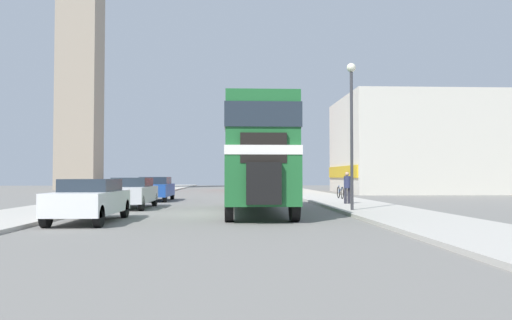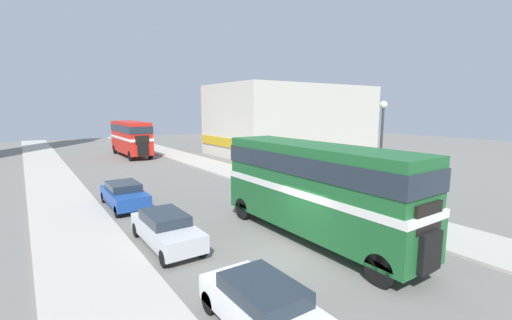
{
  "view_description": "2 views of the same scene",
  "coord_description": "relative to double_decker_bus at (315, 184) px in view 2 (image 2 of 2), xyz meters",
  "views": [
    {
      "loc": [
        0.77,
        -19.45,
        1.45
      ],
      "look_at": [
        1.69,
        0.65,
        2.11
      ],
      "focal_mm": 35.0,
      "sensor_mm": 36.0,
      "label": 1
    },
    {
      "loc": [
        -8.44,
        -9.67,
        5.68
      ],
      "look_at": [
        1.69,
        5.04,
        2.93
      ],
      "focal_mm": 24.0,
      "sensor_mm": 36.0,
      "label": 2
    }
  ],
  "objects": [
    {
      "name": "bus_distant",
      "position": [
        0.44,
        30.88,
        -0.05
      ],
      "size": [
        2.48,
        9.26,
        4.06
      ],
      "color": "red",
      "rests_on": "ground_plane"
    },
    {
      "name": "ground_plane",
      "position": [
        -1.69,
        -0.63,
        -2.48
      ],
      "size": [
        120.0,
        120.0,
        0.0
      ],
      "primitive_type": "plane",
      "color": "slate"
    },
    {
      "name": "double_decker_bus",
      "position": [
        0.0,
        0.0,
        0.0
      ],
      "size": [
        2.39,
        10.27,
        4.14
      ],
      "color": "#1E602D",
      "rests_on": "ground_plane"
    },
    {
      "name": "bicycle_on_pavement",
      "position": [
        5.52,
        9.67,
        -1.99
      ],
      "size": [
        0.05,
        1.76,
        0.78
      ],
      "color": "black",
      "rests_on": "sidewalk_right"
    },
    {
      "name": "shop_building_block",
      "position": [
        18.51,
        23.23,
        1.7
      ],
      "size": [
        19.83,
        11.6,
        8.35
      ],
      "color": "beige",
      "rests_on": "ground_plane"
    },
    {
      "name": "sidewalk_left",
      "position": [
        -8.44,
        -0.63,
        -2.42
      ],
      "size": [
        3.5,
        120.0,
        0.12
      ],
      "color": "#B7B2A8",
      "rests_on": "ground_plane"
    },
    {
      "name": "sidewalk_right",
      "position": [
        5.06,
        -0.63,
        -2.42
      ],
      "size": [
        3.5,
        120.0,
        0.12
      ],
      "color": "#B7B2A8",
      "rests_on": "ground_plane"
    },
    {
      "name": "car_parked_near",
      "position": [
        -5.47,
        -3.98,
        -1.75
      ],
      "size": [
        1.67,
        4.29,
        1.37
      ],
      "color": "white",
      "rests_on": "ground_plane"
    },
    {
      "name": "car_parked_mid",
      "position": [
        -5.53,
        2.92,
        -1.74
      ],
      "size": [
        1.69,
        4.44,
        1.39
      ],
      "color": "silver",
      "rests_on": "ground_plane"
    },
    {
      "name": "street_lamp",
      "position": [
        3.79,
        -0.48,
        1.48
      ],
      "size": [
        0.36,
        0.36,
        5.86
      ],
      "color": "#38383D",
      "rests_on": "sidewalk_right"
    },
    {
      "name": "car_parked_far",
      "position": [
        -5.54,
        9.72,
        -1.73
      ],
      "size": [
        1.81,
        4.34,
        1.42
      ],
      "color": "#1E479E",
      "rests_on": "ground_plane"
    },
    {
      "name": "pedestrian_walking",
      "position": [
        4.65,
        4.08,
        -1.48
      ],
      "size": [
        0.31,
        0.31,
        1.55
      ],
      "color": "#282833",
      "rests_on": "sidewalk_right"
    }
  ]
}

